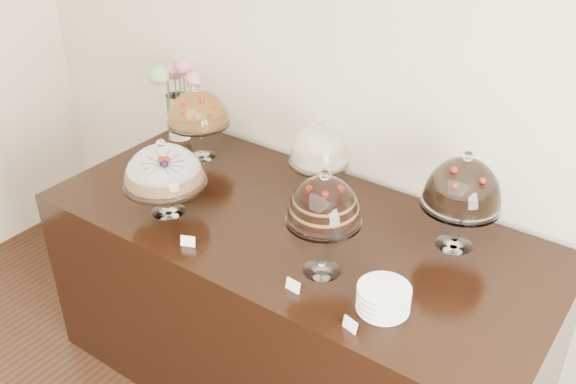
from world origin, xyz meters
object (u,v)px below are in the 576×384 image
Objects in this scene: cake_stand_sugar_sponge at (164,169)px; cake_stand_dark_choco at (463,187)px; plate_stack at (383,299)px; cake_stand_choco_layer at (324,204)px; cake_stand_cheesecake at (320,149)px; cake_stand_fruit_tart at (198,111)px; flower_vase at (174,92)px; display_counter at (294,305)px.

cake_stand_dark_choco reaches higher than cake_stand_sugar_sponge.
cake_stand_sugar_sponge reaches higher than plate_stack.
cake_stand_choco_layer is 1.04× the size of cake_stand_dark_choco.
cake_stand_cheesecake is 0.98× the size of cake_stand_fruit_tart.
cake_stand_choco_layer is at bearing 2.79° from cake_stand_sugar_sponge.
flower_vase is at bearing 130.51° from cake_stand_sugar_sponge.
cake_stand_choco_layer is at bearing -23.29° from cake_stand_fruit_tart.
cake_stand_sugar_sponge is 0.53m from cake_stand_fruit_tart.
cake_stand_cheesecake is 0.94m from flower_vase.
plate_stack is (0.62, -0.53, -0.18)m from cake_stand_cheesecake.
cake_stand_cheesecake is at bearing 178.81° from cake_stand_dark_choco.
flower_vase is at bearing 176.26° from cake_stand_cheesecake.
cake_stand_choco_layer reaches higher than cake_stand_fruit_tart.
cake_stand_fruit_tart is at bearing 116.51° from cake_stand_sugar_sponge.
cake_stand_cheesecake reaches higher than cake_stand_sugar_sponge.
cake_stand_dark_choco is 0.94× the size of flower_vase.
cake_stand_fruit_tart reaches higher than cake_stand_sugar_sponge.
cake_stand_fruit_tart is at bearing -179.27° from cake_stand_dark_choco.
cake_stand_sugar_sponge is at bearing -49.49° from flower_vase.
display_counter is at bearing 142.80° from cake_stand_choco_layer.
cake_stand_sugar_sponge is 0.68m from cake_stand_cheesecake.
flower_vase is 2.45× the size of plate_stack.
display_counter is 0.80m from plate_stack.
cake_stand_fruit_tart reaches higher than cake_stand_cheesecake.
display_counter is at bearing 25.45° from cake_stand_sugar_sponge.
flower_vase is (-0.99, 0.32, 0.71)m from display_counter.
cake_stand_dark_choco reaches higher than plate_stack.
cake_stand_dark_choco is (0.66, -0.01, 0.04)m from cake_stand_cheesecake.
plate_stack is (1.31, -0.50, -0.20)m from cake_stand_fruit_tart.
display_counter is 5.03× the size of cake_stand_choco_layer.
display_counter is 4.91× the size of flower_vase.
display_counter is 1.26m from flower_vase.
cake_stand_choco_layer is at bearing -22.75° from flower_vase.
cake_stand_sugar_sponge is 1.95× the size of plate_stack.
cake_stand_fruit_tart is 0.86× the size of flower_vase.
cake_stand_dark_choco is at bearing 52.93° from cake_stand_choco_layer.
cake_stand_cheesecake is (0.45, 0.50, 0.02)m from cake_stand_sugar_sponge.
display_counter is at bearing -157.80° from cake_stand_dark_choco.
cake_stand_fruit_tart is (-1.01, 0.44, -0.05)m from cake_stand_choco_layer.
cake_stand_choco_layer is 1.15× the size of cake_stand_cheesecake.
cake_stand_fruit_tart is at bearing 156.71° from cake_stand_choco_layer.
cake_stand_dark_choco is at bearing 22.20° from display_counter.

